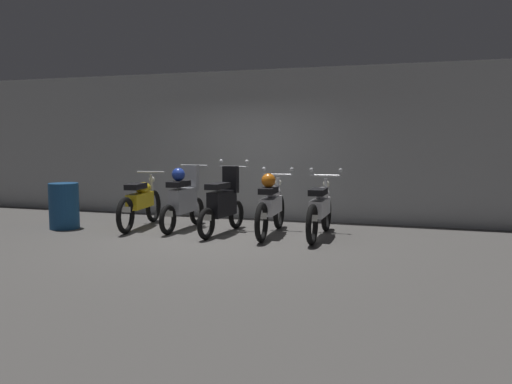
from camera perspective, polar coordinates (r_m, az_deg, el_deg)
ground_plane at (r=8.63m, az=-4.95°, el=-5.20°), size 80.00×80.00×0.00m
back_wall at (r=10.81m, az=0.04°, el=5.23°), size 16.00×0.30×3.07m
motorbike_slot_0 at (r=9.89m, az=-12.67°, el=-1.04°), size 0.56×1.95×1.03m
motorbike_slot_1 at (r=9.54m, az=-8.04°, el=-0.75°), size 0.56×1.68×1.18m
motorbike_slot_2 at (r=9.04m, az=-3.67°, el=-1.30°), size 0.59×1.68×1.29m
motorbike_slot_3 at (r=8.87m, az=1.68°, el=-1.43°), size 0.59×1.95×1.15m
motorbike_slot_4 at (r=8.72m, az=7.13°, el=-1.83°), size 0.59×1.95×1.15m
trash_bin at (r=10.18m, az=-20.51°, el=-1.45°), size 0.54×0.54×0.85m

